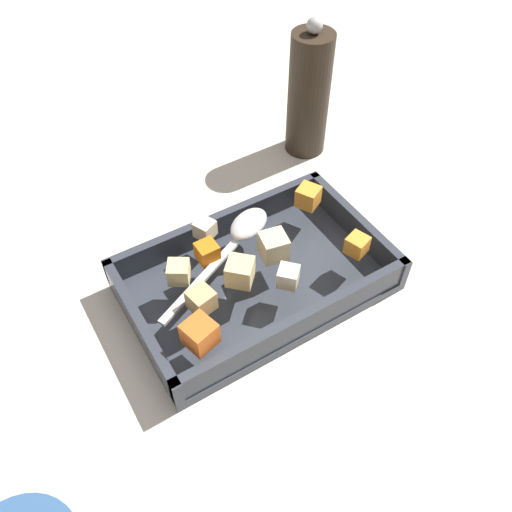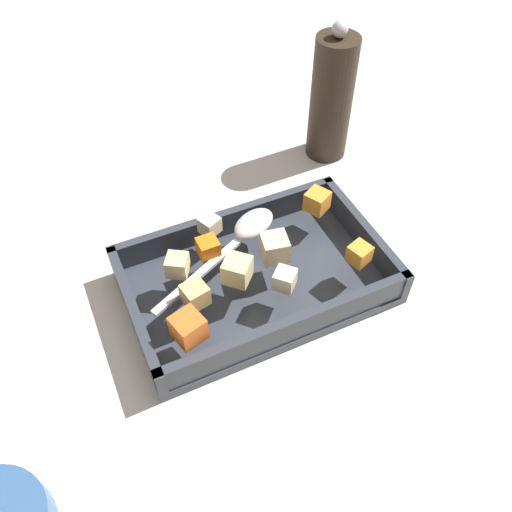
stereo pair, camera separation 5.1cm
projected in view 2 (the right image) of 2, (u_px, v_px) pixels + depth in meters
The scene contains 14 objects.
ground_plane at pixel (245, 292), 0.71m from camera, with size 4.00×4.00×0.00m, color beige.
baking_dish at pixel (256, 279), 0.70m from camera, with size 0.34×0.21×0.05m.
carrot_chunk_corner_se at pixel (208, 248), 0.67m from camera, with size 0.03×0.03×0.03m, color orange.
carrot_chunk_front_center at pixel (317, 201), 0.73m from camera, with size 0.03×0.03×0.03m, color orange.
carrot_chunk_far_left at pixel (359, 254), 0.67m from camera, with size 0.03×0.03×0.03m, color orange.
carrot_chunk_near_left at pixel (188, 328), 0.59m from camera, with size 0.03×0.03×0.03m, color orange.
potato_chunk_near_right at pixel (274, 247), 0.67m from camera, with size 0.03×0.03×0.03m, color beige.
potato_chunk_corner_ne at pixel (285, 279), 0.64m from camera, with size 0.02×0.02×0.02m, color beige.
potato_chunk_corner_sw at pixel (237, 270), 0.64m from camera, with size 0.03×0.03×0.03m, color #E0CC89.
potato_chunk_far_right at pixel (177, 265), 0.65m from camera, with size 0.03×0.03×0.03m, color #E0CC89.
potato_chunk_heap_top at pixel (195, 295), 0.62m from camera, with size 0.03×0.03×0.03m, color tan.
parsnip_chunk_mid_right at pixel (210, 225), 0.70m from camera, with size 0.02×0.02×0.02m, color beige.
serving_spoon at pixel (247, 230), 0.70m from camera, with size 0.21×0.12×0.02m.
pepper_mill at pixel (331, 99), 0.83m from camera, with size 0.07×0.07×0.23m.
Camera 2 is at (-0.17, -0.40, 0.57)m, focal length 36.84 mm.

